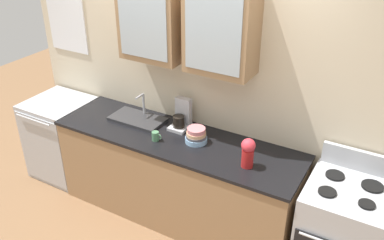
% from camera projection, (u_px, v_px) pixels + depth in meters
% --- Properties ---
extents(ground_plane, '(10.00, 10.00, 0.00)m').
position_uv_depth(ground_plane, '(178.00, 213.00, 4.23)').
color(ground_plane, brown).
extents(back_wall_unit, '(3.76, 0.41, 2.78)m').
position_uv_depth(back_wall_unit, '(194.00, 63.00, 3.78)').
color(back_wall_unit, beige).
rests_on(back_wall_unit, ground_plane).
extents(counter, '(2.37, 0.68, 0.89)m').
position_uv_depth(counter, '(177.00, 177.00, 4.02)').
color(counter, '#93704C').
rests_on(counter, ground_plane).
extents(stove_range, '(0.62, 0.69, 1.07)m').
position_uv_depth(stove_range, '(340.00, 234.00, 3.34)').
color(stove_range, '#ADAFB5').
rests_on(stove_range, ground_plane).
extents(sink_faucet, '(0.54, 0.29, 0.25)m').
position_uv_depth(sink_faucet, '(138.00, 119.00, 4.08)').
color(sink_faucet, '#2D2D30').
rests_on(sink_faucet, counter).
extents(bowl_stack, '(0.20, 0.20, 0.14)m').
position_uv_depth(bowl_stack, '(196.00, 136.00, 3.71)').
color(bowl_stack, '#8CB7E0').
rests_on(bowl_stack, counter).
extents(vase, '(0.12, 0.12, 0.26)m').
position_uv_depth(vase, '(248.00, 152.00, 3.34)').
color(vase, '#B21E1E').
rests_on(vase, counter).
extents(cup_near_sink, '(0.10, 0.06, 0.09)m').
position_uv_depth(cup_near_sink, '(156.00, 136.00, 3.74)').
color(cup_near_sink, '#4C7F59').
rests_on(cup_near_sink, counter).
extents(dishwasher, '(0.63, 0.66, 0.89)m').
position_uv_depth(dishwasher, '(63.00, 138.00, 4.66)').
color(dishwasher, '#ADAFB5').
rests_on(dishwasher, ground_plane).
extents(coffee_maker, '(0.17, 0.20, 0.29)m').
position_uv_depth(coffee_maker, '(181.00, 117.00, 3.92)').
color(coffee_maker, '#B7B7BC').
rests_on(coffee_maker, counter).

